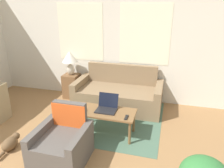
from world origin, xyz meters
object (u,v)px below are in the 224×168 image
Objects in this scene: tv_remote at (126,117)px; coffee_table at (105,114)px; cat_black at (10,143)px; cup_navy at (82,109)px; armchair at (63,144)px; couch at (119,95)px; laptop at (107,107)px; table_lamp at (70,59)px.

coffee_table is at bearing 162.32° from tv_remote.
cup_navy is at bearing -54.95° from cat_black.
coffee_table is 0.40m from cup_navy.
couch is at bearing 79.63° from armchair.
cup_navy is 0.16× the size of cat_black.
couch is at bearing 74.40° from cup_navy.
laptop reaches higher than cup_navy.
table_lamp is at bearing 112.04° from armchair.
table_lamp reaches higher than laptop.
table_lamp is at bearing 171.41° from couch.
couch is at bearing 109.02° from tv_remote.
coffee_table reaches higher than cat_black.
couch is 1.30m from cup_navy.
tv_remote is 0.28× the size of cat_black.
armchair is 5.38× the size of tv_remote.
couch reaches higher than cup_navy.
coffee_table is 1.58m from cat_black.
armchair is at bearing -91.89° from cat_black.
cup_navy is at bearing -165.13° from coffee_table.
cup_navy is 0.57× the size of tv_remote.
tv_remote is at bearing 40.75° from armchair.
couch is 1.15m from coffee_table.
coffee_table is 7.12× the size of tv_remote.
table_lamp is 1.85m from laptop.
laptop is at bearing 153.02° from tv_remote.
tv_remote is (0.80, 0.69, 0.20)m from armchair.
cup_navy is 0.78m from tv_remote.
coffee_table is 0.44m from tv_remote.
cup_navy is (0.01, 0.72, 0.22)m from armchair.
laptop is at bearing -87.32° from couch.
armchair is 1.07m from tv_remote.
tv_remote reaches higher than cat_black.
laptop is at bearing 22.67° from cup_navy.
tv_remote is (0.41, -0.13, 0.06)m from coffee_table.
cup_navy is (-0.35, -1.24, 0.21)m from couch.
table_lamp is 1.06× the size of cat_black.
tv_remote is (0.78, -0.03, -0.03)m from cup_navy.
cat_black is at bearing -91.89° from table_lamp.
cat_black is at bearing -142.71° from cup_navy.
coffee_table is at bearing -60.37° from cat_black.
couch is at bearing -35.68° from cat_black.
tv_remote is 1.90m from cat_black.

